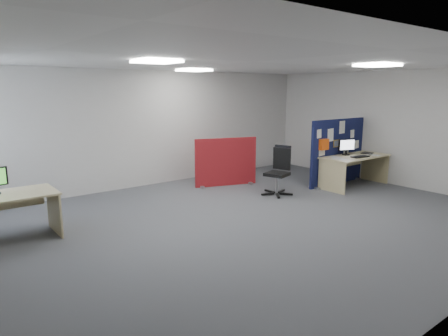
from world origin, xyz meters
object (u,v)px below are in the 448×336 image
navy_divider (337,152)px  main_desk (353,163)px  monitor_main (346,146)px  office_chair (279,167)px  red_divider (226,162)px

navy_divider → main_desk: size_ratio=1.08×
monitor_main → office_chair: 1.92m
navy_divider → monitor_main: size_ratio=4.56×
main_desk → red_divider: size_ratio=1.21×
main_desk → office_chair: 1.99m
navy_divider → red_divider: bearing=145.8°
monitor_main → office_chair: (-1.85, 0.37, -0.35)m
navy_divider → main_desk: navy_divider is taller
navy_divider → red_divider: 2.69m
navy_divider → office_chair: navy_divider is taller
office_chair → monitor_main: bearing=-28.6°
main_desk → office_chair: bearing=164.1°
monitor_main → navy_divider: bearing=124.3°
monitor_main → red_divider: red_divider is taller
main_desk → red_divider: 3.00m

